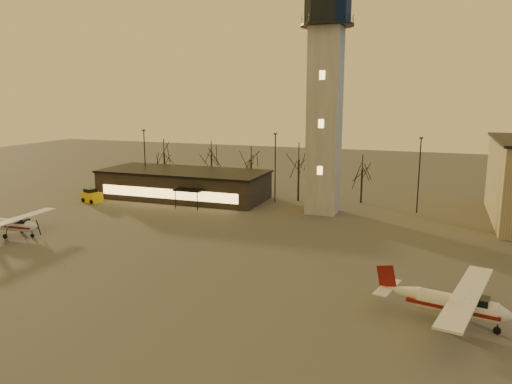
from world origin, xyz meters
TOP-DOWN VIEW (x-y plane):
  - ground at (0.00, 0.00)m, footprint 220.00×220.00m
  - control_tower at (0.00, 30.00)m, footprint 6.80×6.80m
  - terminal at (-21.99, 31.98)m, footprint 25.40×12.20m
  - light_poles at (0.50, 31.00)m, footprint 58.50×12.25m
  - tree_row at (-13.70, 39.16)m, footprint 37.20×9.20m
  - cessna_front at (16.21, 0.24)m, footprint 9.97×12.53m
  - cessna_rear at (-29.74, 6.91)m, footprint 8.67×10.95m
  - service_cart at (-33.38, 24.73)m, footprint 3.50×2.77m

SIDE VIEW (x-z plane):
  - ground at x=0.00m, z-range 0.00..0.00m
  - service_cart at x=-33.38m, z-range -0.23..1.75m
  - cessna_rear at x=-29.74m, z-range -0.48..2.54m
  - cessna_front at x=16.21m, z-range -0.55..2.91m
  - terminal at x=-21.99m, z-range 0.01..4.31m
  - light_poles at x=0.50m, z-range 0.34..10.48m
  - tree_row at x=-13.70m, z-range 1.54..10.34m
  - control_tower at x=0.00m, z-range 0.03..32.63m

